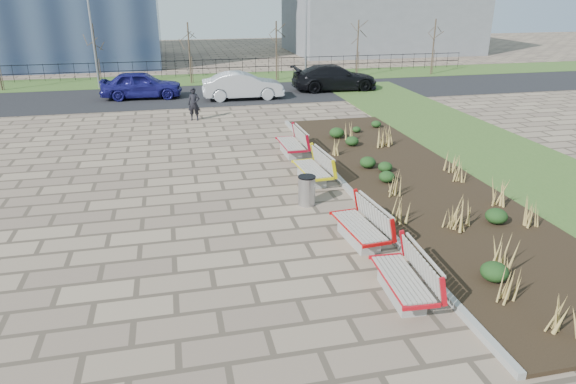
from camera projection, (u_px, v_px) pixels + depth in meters
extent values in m
plane|color=#85715C|center=(252.00, 284.00, 11.40)|extent=(120.00, 120.00, 0.00)
cube|color=black|center=(413.00, 183.00, 17.20)|extent=(4.50, 18.00, 0.10)
cube|color=gray|center=(347.00, 187.00, 16.71)|extent=(0.16, 18.00, 0.15)
cube|color=#33511E|center=(536.00, 173.00, 18.19)|extent=(5.00, 38.00, 0.04)
cube|color=#33511E|center=(191.00, 80.00, 36.77)|extent=(80.00, 5.00, 0.04)
cube|color=black|center=(195.00, 96.00, 31.33)|extent=(80.00, 7.00, 0.02)
cylinder|color=#B2B2B7|center=(307.00, 191.00, 15.41)|extent=(0.52, 0.52, 0.89)
imported|color=black|center=(194.00, 104.00, 25.25)|extent=(0.65, 0.50, 1.62)
imported|color=navy|center=(141.00, 85.00, 30.30)|extent=(4.74, 2.07, 1.59)
imported|color=#ABADB3|center=(243.00, 86.00, 30.11)|extent=(4.75, 1.74, 1.56)
imported|color=black|center=(334.00, 78.00, 32.74)|extent=(5.52, 2.36, 1.59)
cube|color=slate|center=(381.00, 0.00, 51.73)|extent=(18.00, 12.00, 10.00)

